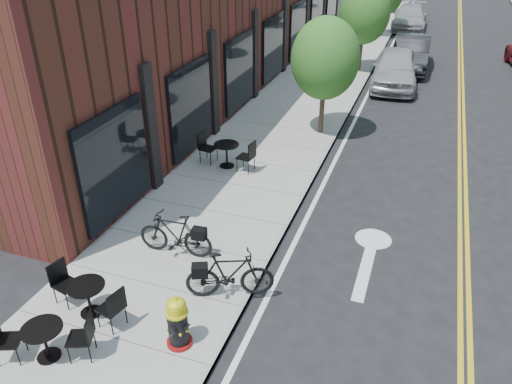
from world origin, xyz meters
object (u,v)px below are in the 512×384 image
at_px(bistro_set_c, 227,152).
at_px(bicycle_right, 230,275).
at_px(bicycle_left, 175,234).
at_px(parked_car_a, 395,68).
at_px(fire_hydrant, 178,322).
at_px(bistro_set_b, 88,295).
at_px(bistro_set_a, 44,338).
at_px(parked_car_b, 411,53).
at_px(parked_car_c, 410,17).

bearing_deg(bistro_set_c, bicycle_right, -58.73).
height_order(bicycle_left, parked_car_a, parked_car_a).
relative_size(fire_hydrant, bistro_set_b, 0.63).
bearing_deg(bicycle_left, bicycle_right, 57.33).
height_order(bistro_set_a, parked_car_b, parked_car_b).
relative_size(bistro_set_b, parked_car_b, 0.35).
relative_size(bicycle_right, parked_car_b, 0.37).
distance_m(bistro_set_b, bistro_set_c, 6.58).
bearing_deg(parked_car_a, parked_car_b, 79.04).
xyz_separation_m(bistro_set_b, parked_car_b, (4.25, 19.55, 0.21)).
xyz_separation_m(fire_hydrant, bicycle_left, (-1.27, 2.34, 0.01)).
bearing_deg(parked_car_b, bistro_set_b, -103.51).
relative_size(bicycle_left, parked_car_a, 0.36).
xyz_separation_m(parked_car_a, parked_car_c, (-0.37, 12.76, -0.07)).
height_order(bicycle_left, bistro_set_b, bicycle_left).
xyz_separation_m(bicycle_left, bistro_set_c, (-0.60, 4.36, -0.04)).
relative_size(fire_hydrant, bicycle_right, 0.60).
height_order(bistro_set_b, parked_car_c, parked_car_c).
relative_size(bicycle_left, bistro_set_c, 0.96).
relative_size(fire_hydrant, parked_car_b, 0.22).
bearing_deg(bicycle_right, bicycle_left, 38.72).
bearing_deg(bicycle_right, bistro_set_a, 114.03).
xyz_separation_m(bicycle_right, bistro_set_a, (-2.32, -2.47, -0.09)).
bearing_deg(bicycle_left, fire_hydrant, 24.25).
bearing_deg(parked_car_b, bicycle_left, -102.98).
bearing_deg(parked_car_a, bistro_set_a, -105.33).
distance_m(bicycle_right, parked_car_a, 15.26).
xyz_separation_m(fire_hydrant, parked_car_b, (2.33, 19.67, 0.16)).
xyz_separation_m(bistro_set_c, parked_car_c, (3.40, 22.69, 0.14)).
bearing_deg(bistro_set_c, bicycle_left, -73.94).
xyz_separation_m(bistro_set_a, parked_car_c, (3.48, 30.40, 0.18)).
xyz_separation_m(fire_hydrant, parked_car_a, (1.91, 16.63, 0.19)).
distance_m(bistro_set_b, parked_car_c, 29.47).
height_order(fire_hydrant, bistro_set_a, fire_hydrant).
bearing_deg(parked_car_a, bistro_set_c, -113.79).
bearing_deg(bistro_set_b, parked_car_b, 90.72).
bearing_deg(bicycle_left, parked_car_c, 169.94).
height_order(bistro_set_a, parked_car_c, parked_car_c).
distance_m(bicycle_right, bistro_set_b, 2.64).
bearing_deg(parked_car_a, bicycle_right, -98.79).
height_order(bistro_set_b, parked_car_a, parked_car_a).
relative_size(bicycle_left, bicycle_right, 0.98).
bearing_deg(bistro_set_c, bistro_set_b, -82.21).
relative_size(fire_hydrant, parked_car_a, 0.22).
bearing_deg(fire_hydrant, bicycle_right, 82.96).
relative_size(bicycle_right, parked_car_c, 0.34).
bearing_deg(bicycle_right, parked_car_a, -28.57).
distance_m(bicycle_right, parked_car_b, 18.32).
relative_size(bicycle_left, parked_car_b, 0.36).
relative_size(bistro_set_c, parked_car_a, 0.37).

